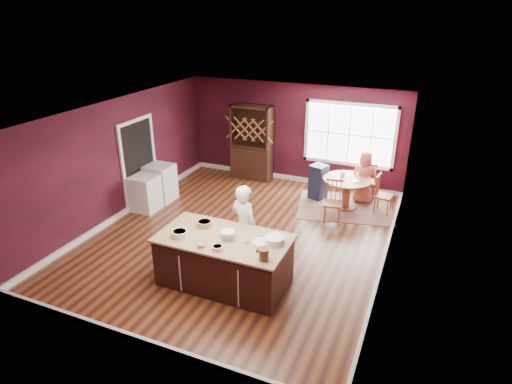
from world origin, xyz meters
TOP-DOWN VIEW (x-y plane):
  - room_shell at (0.00, 0.00)m, footprint 7.00×7.00m
  - window at (1.50, 3.47)m, footprint 2.36×0.10m
  - doorway at (-2.97, 0.60)m, footprint 0.08×1.26m
  - kitchen_island at (0.45, -1.64)m, footprint 2.28×1.19m
  - dining_table at (1.76, 2.30)m, footprint 1.16×1.16m
  - baker at (0.52, -0.93)m, footprint 0.68×0.55m
  - layer_cake at (0.54, -1.64)m, footprint 0.33×0.33m
  - bowl_blue at (-0.25, -1.90)m, footprint 0.28×0.28m
  - bowl_yellow at (-0.04, -1.41)m, footprint 0.27×0.27m
  - bowl_pink at (0.26, -2.06)m, footprint 0.16×0.16m
  - bowl_olive at (0.55, -2.03)m, footprint 0.18×0.18m
  - drinking_glass at (0.91, -1.65)m, footprint 0.07×0.07m
  - dinner_plate at (1.10, -1.55)m, footprint 0.30×0.30m
  - white_tub at (1.32, -1.47)m, footprint 0.33×0.33m
  - stoneware_crock at (1.35, -2.02)m, footprint 0.16×0.16m
  - toy_figurine at (1.16, -1.84)m, footprint 0.05×0.05m
  - rug at (1.76, 2.30)m, footprint 2.56×2.17m
  - chair_east at (2.63, 2.34)m, footprint 0.42×0.44m
  - chair_south at (1.63, 1.42)m, footprint 0.48×0.46m
  - chair_north at (2.14, 3.03)m, footprint 0.50×0.48m
  - seated_woman at (2.08, 2.78)m, footprint 0.67×0.46m
  - high_chair at (0.99, 2.56)m, footprint 0.48×0.48m
  - toddler at (1.01, 2.65)m, footprint 0.18×0.14m
  - table_plate at (1.98, 2.20)m, footprint 0.19×0.19m
  - table_cup at (1.61, 2.41)m, footprint 0.13×0.13m
  - hutch at (-1.14, 3.22)m, footprint 1.14×0.47m
  - washer at (-2.64, 0.28)m, footprint 0.59×0.57m
  - dryer at (-2.64, 0.92)m, footprint 0.64×0.62m

SIDE VIEW (x-z plane):
  - rug at x=1.76m, z-range 0.00..0.01m
  - washer at x=-2.64m, z-range 0.00..0.86m
  - kitchen_island at x=0.45m, z-range -0.02..0.90m
  - dryer at x=-2.64m, z-range 0.00..0.92m
  - high_chair at x=0.99m, z-range 0.00..0.93m
  - chair_east at x=2.63m, z-range 0.00..0.95m
  - chair_south at x=1.63m, z-range 0.00..0.99m
  - chair_north at x=2.14m, z-range 0.00..1.00m
  - dining_table at x=1.76m, z-range 0.16..0.91m
  - seated_woman at x=2.08m, z-range 0.00..1.33m
  - table_plate at x=1.98m, z-range 0.75..0.76m
  - table_cup at x=1.61m, z-range 0.75..0.84m
  - baker at x=0.52m, z-range 0.00..1.62m
  - toddler at x=1.01m, z-range 0.68..0.94m
  - dinner_plate at x=1.10m, z-range 0.92..0.94m
  - bowl_pink at x=0.26m, z-range 0.92..0.98m
  - bowl_olive at x=0.55m, z-range 0.92..0.99m
  - toy_figurine at x=1.16m, z-range 0.92..1.00m
  - bowl_yellow at x=-0.04m, z-range 0.92..1.02m
  - bowl_blue at x=-0.25m, z-range 0.92..1.03m
  - white_tub at x=1.32m, z-range 0.92..1.03m
  - drinking_glass at x=0.91m, z-range 0.92..1.05m
  - layer_cake at x=0.54m, z-range 0.92..1.05m
  - stoneware_crock at x=1.35m, z-range 0.92..1.11m
  - doorway at x=-2.97m, z-range -0.04..2.09m
  - hutch at x=-1.14m, z-range 0.00..2.08m
  - room_shell at x=0.00m, z-range -2.15..4.85m
  - window at x=1.50m, z-range 0.67..2.33m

